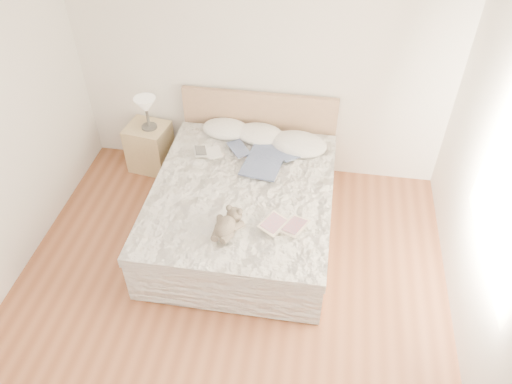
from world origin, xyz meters
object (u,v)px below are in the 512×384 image
teddy_bear (225,232)px  table_lamp (146,107)px  photo_book (207,152)px  childrens_book (284,225)px  bed (244,204)px  nightstand (150,147)px

teddy_bear → table_lamp: bearing=140.5°
table_lamp → teddy_bear: bearing=-52.1°
photo_book → childrens_book: 1.29m
table_lamp → childrens_book: size_ratio=1.00×
table_lamp → teddy_bear: size_ratio=1.17×
photo_book → childrens_book: bearing=-66.3°
bed → teddy_bear: size_ratio=6.63×
photo_book → teddy_bear: bearing=-90.0°
nightstand → childrens_book: bearing=-38.4°
childrens_book → table_lamp: bearing=168.3°
photo_book → table_lamp: bearing=130.1°
photo_book → teddy_bear: 1.17m
table_lamp → childrens_book: table_lamp is taller
table_lamp → photo_book: bearing=-29.1°
bed → photo_book: size_ratio=7.31×
nightstand → childrens_book: (1.71, -1.36, 0.35)m
bed → childrens_book: size_ratio=5.69×
table_lamp → photo_book: size_ratio=1.29×
photo_book → teddy_bear: (0.41, -1.09, 0.02)m
table_lamp → teddy_bear: (1.19, -1.53, -0.18)m
bed → teddy_bear: bearing=-92.3°
childrens_book → teddy_bear: bearing=-132.8°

